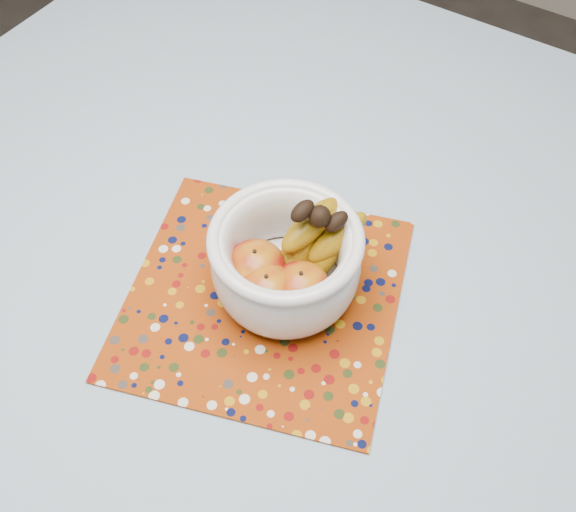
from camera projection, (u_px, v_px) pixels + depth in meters
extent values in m
plane|color=#2D2826|center=(268.00, 444.00, 1.56)|extent=(4.00, 4.00, 0.00)
cube|color=brown|center=(256.00, 257.00, 0.97)|extent=(1.20, 1.20, 0.04)
cylinder|color=brown|center=(206.00, 112.00, 1.70)|extent=(0.06, 0.06, 0.71)
cube|color=#5F819F|center=(255.00, 247.00, 0.95)|extent=(1.32, 1.32, 0.01)
cube|color=#872F07|center=(263.00, 297.00, 0.89)|extent=(0.44, 0.44, 0.00)
cylinder|color=silver|center=(286.00, 287.00, 0.89)|extent=(0.10, 0.10, 0.01)
cylinder|color=silver|center=(286.00, 282.00, 0.88)|extent=(0.14, 0.14, 0.01)
torus|color=silver|center=(286.00, 239.00, 0.81)|extent=(0.19, 0.19, 0.02)
ellipsoid|color=#720407|center=(256.00, 269.00, 0.85)|extent=(0.08, 0.08, 0.07)
ellipsoid|color=#720407|center=(301.00, 289.00, 0.83)|extent=(0.07, 0.07, 0.07)
ellipsoid|color=#720407|center=(267.00, 293.00, 0.83)|extent=(0.08, 0.08, 0.07)
sphere|color=black|center=(320.00, 216.00, 0.80)|extent=(0.03, 0.03, 0.03)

